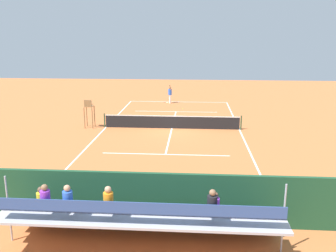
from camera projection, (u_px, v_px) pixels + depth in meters
ground_plane at (172, 128)px, 26.99m from camera, size 60.00×60.00×0.00m
court_line_markings at (172, 128)px, 27.02m from camera, size 10.10×22.20×0.01m
tennis_net at (172, 122)px, 26.86m from camera, size 10.30×0.10×1.07m
backdrop_wall at (148, 198)px, 13.21m from camera, size 18.00×0.16×2.00m
bleacher_stand at (140, 218)px, 11.86m from camera, size 9.06×2.40×2.48m
umpire_chair at (89, 111)px, 26.91m from camera, size 0.67×0.67×2.14m
courtside_bench at (205, 202)px, 13.87m from camera, size 1.80×0.40×0.93m
equipment_bag at (160, 211)px, 13.96m from camera, size 0.90×0.36×0.36m
tennis_player at (170, 93)px, 36.67m from camera, size 0.43×0.55×1.93m
tennis_racket at (167, 103)px, 37.12m from camera, size 0.57×0.43×0.03m
tennis_ball_near at (183, 108)px, 34.11m from camera, size 0.07×0.07×0.07m
tennis_ball_far at (174, 106)px, 35.32m from camera, size 0.07×0.07×0.07m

